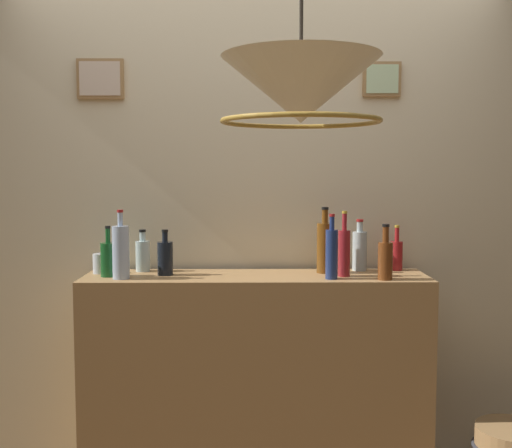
# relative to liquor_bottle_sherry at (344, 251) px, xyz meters

# --- Properties ---
(panelled_rear_partition) EXTENTS (3.52, 0.15, 2.73)m
(panelled_rear_partition) POSITION_rel_liquor_bottle_sherry_xyz_m (-0.42, 0.30, 0.25)
(panelled_rear_partition) COLOR beige
(panelled_rear_partition) RESTS_ON ground
(bar_shelf_unit) EXTENTS (1.64, 0.39, 1.08)m
(bar_shelf_unit) POSITION_rel_liquor_bottle_sherry_xyz_m (-0.42, 0.03, -0.66)
(bar_shelf_unit) COLOR #9E7547
(bar_shelf_unit) RESTS_ON ground
(liquor_bottle_sherry) EXTENTS (0.06, 0.06, 0.31)m
(liquor_bottle_sherry) POSITION_rel_liquor_bottle_sherry_xyz_m (0.00, 0.00, 0.00)
(liquor_bottle_sherry) COLOR maroon
(liquor_bottle_sherry) RESTS_ON bar_shelf_unit
(liquor_bottle_rum) EXTENTS (0.07, 0.07, 0.26)m
(liquor_bottle_rum) POSITION_rel_liquor_bottle_sherry_xyz_m (0.17, -0.09, -0.02)
(liquor_bottle_rum) COLOR brown
(liquor_bottle_rum) RESTS_ON bar_shelf_unit
(liquor_bottle_rye) EXTENTS (0.07, 0.07, 0.21)m
(liquor_bottle_rye) POSITION_rel_liquor_bottle_sherry_xyz_m (-0.98, 0.16, -0.04)
(liquor_bottle_rye) COLOR silver
(liquor_bottle_rye) RESTS_ON bar_shelf_unit
(liquor_bottle_whiskey) EXTENTS (0.08, 0.08, 0.32)m
(liquor_bottle_whiskey) POSITION_rel_liquor_bottle_sherry_xyz_m (-0.08, 0.10, 0.01)
(liquor_bottle_whiskey) COLOR brown
(liquor_bottle_whiskey) RESTS_ON bar_shelf_unit
(liquor_bottle_bourbon) EXTENTS (0.06, 0.06, 0.23)m
(liquor_bottle_bourbon) POSITION_rel_liquor_bottle_sherry_xyz_m (0.29, 0.18, -0.04)
(liquor_bottle_bourbon) COLOR maroon
(liquor_bottle_bourbon) RESTS_ON bar_shelf_unit
(liquor_bottle_tequila) EXTENTS (0.07, 0.07, 0.24)m
(liquor_bottle_tequila) POSITION_rel_liquor_bottle_sherry_xyz_m (-1.11, 0.01, -0.03)
(liquor_bottle_tequila) COLOR #174E21
(liquor_bottle_tequila) RESTS_ON bar_shelf_unit
(liquor_bottle_vodka) EXTENTS (0.06, 0.06, 0.30)m
(liquor_bottle_vodka) POSITION_rel_liquor_bottle_sherry_xyz_m (-0.07, -0.07, 0.00)
(liquor_bottle_vodka) COLOR navy
(liquor_bottle_vodka) RESTS_ON bar_shelf_unit
(liquor_bottle_scotch) EXTENTS (0.07, 0.07, 0.22)m
(liquor_bottle_scotch) POSITION_rel_liquor_bottle_sherry_xyz_m (-0.85, 0.04, -0.03)
(liquor_bottle_scotch) COLOR black
(liquor_bottle_scotch) RESTS_ON bar_shelf_unit
(liquor_bottle_port) EXTENTS (0.08, 0.08, 0.32)m
(liquor_bottle_port) POSITION_rel_liquor_bottle_sherry_xyz_m (-1.04, -0.06, 0.01)
(liquor_bottle_port) COLOR #A5B7CF
(liquor_bottle_port) RESTS_ON bar_shelf_unit
(liquor_bottle_amaro) EXTENTS (0.07, 0.07, 0.26)m
(liquor_bottle_amaro) POSITION_rel_liquor_bottle_sherry_xyz_m (0.10, 0.18, -0.01)
(liquor_bottle_amaro) COLOR #ADBCBD
(liquor_bottle_amaro) RESTS_ON bar_shelf_unit
(glass_tumbler_rocks) EXTENTS (0.07, 0.07, 0.10)m
(glass_tumbler_rocks) POSITION_rel_liquor_bottle_sherry_xyz_m (-1.17, 0.10, -0.07)
(glass_tumbler_rocks) COLOR silver
(glass_tumbler_rocks) RESTS_ON bar_shelf_unit
(pendant_lamp) EXTENTS (0.52, 0.52, 0.58)m
(pendant_lamp) POSITION_rel_liquor_bottle_sherry_xyz_m (-0.28, -0.91, 0.63)
(pendant_lamp) COLOR #EFE5C6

